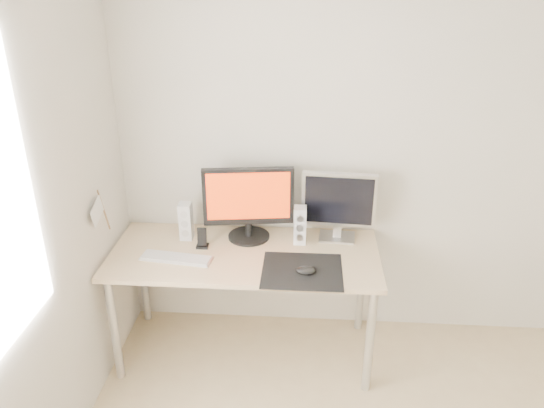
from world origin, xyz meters
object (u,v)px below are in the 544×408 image
object	(u,v)px
speaker_left	(186,221)
phone_dock	(202,241)
desk	(245,264)
keyboard	(176,258)
mouse	(306,270)
main_monitor	(248,201)
second_monitor	(339,203)
speaker_right	(300,225)

from	to	relation	value
speaker_left	phone_dock	bearing A→B (deg)	-42.45
desk	speaker_left	world-z (taller)	speaker_left
speaker_left	keyboard	size ratio (longest dim) A/B	0.55
mouse	main_monitor	size ratio (longest dim) A/B	0.20
second_monitor	desk	bearing A→B (deg)	-158.40
mouse	phone_dock	world-z (taller)	phone_dock
desk	speaker_right	bearing A→B (deg)	24.86
desk	mouse	bearing A→B (deg)	-30.25
desk	second_monitor	distance (m)	0.68
keyboard	phone_dock	distance (m)	0.20
main_monitor	keyboard	bearing A→B (deg)	-143.71
desk	phone_dock	size ratio (longest dim) A/B	12.54
mouse	speaker_left	xyz separation A→B (m)	(-0.75, 0.37, 0.10)
second_monitor	speaker_left	xyz separation A→B (m)	(-0.94, -0.06, -0.12)
phone_dock	desk	bearing A→B (deg)	-10.35
speaker_left	keyboard	xyz separation A→B (m)	(-0.01, -0.26, -0.11)
mouse	speaker_right	bearing A→B (deg)	96.55
mouse	speaker_left	world-z (taller)	speaker_left
keyboard	speaker_left	bearing A→B (deg)	88.42
speaker_right	second_monitor	bearing A→B (deg)	16.76
mouse	second_monitor	distance (m)	0.52
desk	speaker_right	distance (m)	0.41
second_monitor	main_monitor	bearing A→B (deg)	-176.33
main_monitor	phone_dock	distance (m)	0.37
desk	second_monitor	world-z (taller)	second_monitor
mouse	keyboard	bearing A→B (deg)	171.74
desk	phone_dock	xyz separation A→B (m)	(-0.26, 0.05, 0.12)
mouse	keyboard	world-z (taller)	mouse
mouse	main_monitor	distance (m)	0.58
keyboard	phone_dock	size ratio (longest dim) A/B	3.39
main_monitor	desk	bearing A→B (deg)	-92.26
speaker_left	keyboard	world-z (taller)	speaker_left
desk	speaker_left	xyz separation A→B (m)	(-0.38, 0.16, 0.20)
speaker_right	keyboard	distance (m)	0.76
second_monitor	phone_dock	distance (m)	0.86
main_monitor	speaker_left	size ratio (longest dim) A/B	2.32
second_monitor	speaker_left	size ratio (longest dim) A/B	1.91
speaker_right	keyboard	xyz separation A→B (m)	(-0.71, -0.26, -0.11)
mouse	desk	size ratio (longest dim) A/B	0.07
main_monitor	phone_dock	world-z (taller)	main_monitor
phone_dock	speaker_right	bearing A→B (deg)	9.94
main_monitor	speaker_right	distance (m)	0.35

